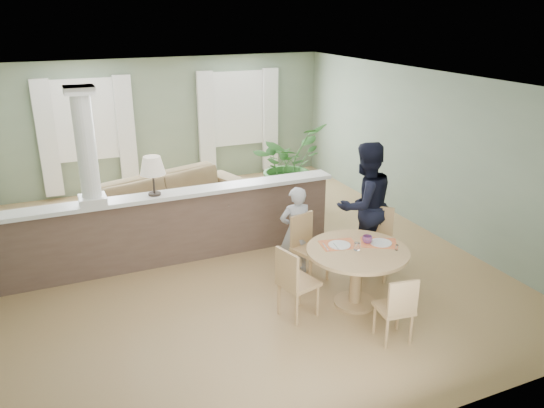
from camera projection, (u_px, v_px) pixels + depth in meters
name	position (u px, v px, depth m)	size (l,w,h in m)	color
ground	(230.00, 257.00, 8.22)	(8.00, 8.00, 0.00)	#A58757
room_shell	(212.00, 135.00, 8.12)	(7.02, 8.02, 2.71)	gray
pony_wall	(161.00, 220.00, 7.78)	(5.32, 0.38, 2.70)	brown
sofa	(171.00, 202.00, 9.28)	(3.00, 1.17, 0.88)	olive
houseplant	(288.00, 165.00, 10.26)	(1.40, 1.22, 1.56)	#32692A
dining_table	(357.00, 261.00, 6.72)	(1.29, 1.29, 0.88)	tan
chair_far_boy	(307.00, 244.00, 7.44)	(0.53, 0.53, 0.94)	tan
chair_far_man	(376.00, 239.00, 7.55)	(0.63, 0.63, 0.99)	tan
chair_near	(397.00, 307.00, 5.98)	(0.43, 0.43, 0.84)	tan
chair_side	(294.00, 280.00, 6.46)	(0.52, 0.52, 0.93)	tan
child_person	(296.00, 231.00, 7.54)	(0.48, 0.31, 1.31)	#A0A0A5
man_person	(364.00, 205.00, 7.68)	(0.92, 0.71, 1.88)	black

